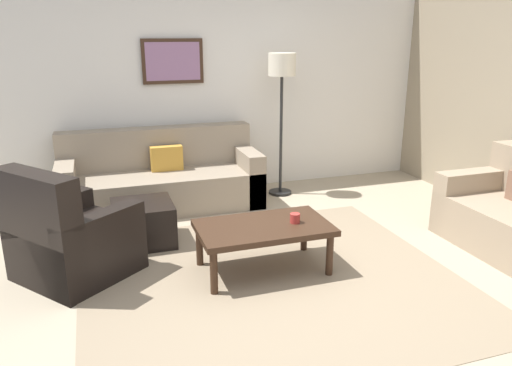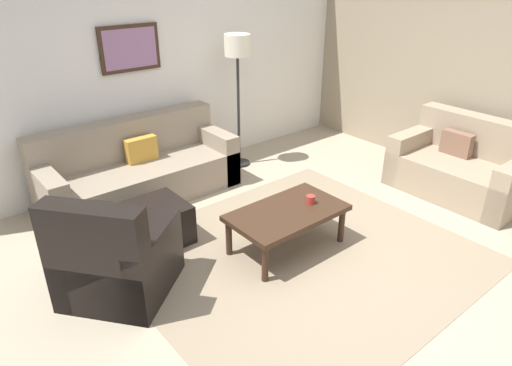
% 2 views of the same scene
% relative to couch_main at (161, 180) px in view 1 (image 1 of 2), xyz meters
% --- Properties ---
extents(ground_plane, '(8.00, 8.00, 0.00)m').
position_rel_couch_main_xyz_m(ground_plane, '(0.59, -2.12, -0.30)').
color(ground_plane, tan).
extents(rear_partition, '(6.00, 0.12, 2.80)m').
position_rel_couch_main_xyz_m(rear_partition, '(0.59, 0.48, 1.10)').
color(rear_partition, silver).
rests_on(rear_partition, ground_plane).
extents(area_rug, '(3.00, 2.74, 0.01)m').
position_rel_couch_main_xyz_m(area_rug, '(0.59, -2.12, -0.30)').
color(area_rug, gray).
rests_on(area_rug, ground_plane).
extents(couch_main, '(2.22, 0.86, 0.88)m').
position_rel_couch_main_xyz_m(couch_main, '(0.00, 0.00, 0.00)').
color(couch_main, gray).
rests_on(couch_main, ground_plane).
extents(armchair_leather, '(1.12, 1.12, 0.95)m').
position_rel_couch_main_xyz_m(armchair_leather, '(-0.96, -1.55, 0.01)').
color(armchair_leather, black).
rests_on(armchair_leather, ground_plane).
extents(ottoman, '(0.56, 0.56, 0.40)m').
position_rel_couch_main_xyz_m(ottoman, '(-0.31, -1.03, -0.10)').
color(ottoman, black).
rests_on(ottoman, ground_plane).
extents(coffee_table, '(1.10, 0.64, 0.41)m').
position_rel_couch_main_xyz_m(coffee_table, '(0.58, -1.92, 0.06)').
color(coffee_table, '#382316').
rests_on(coffee_table, ground_plane).
extents(cup, '(0.08, 0.08, 0.08)m').
position_rel_couch_main_xyz_m(cup, '(0.85, -1.96, 0.15)').
color(cup, '#B2332D').
rests_on(cup, coffee_table).
extents(lamp_standing, '(0.32, 0.32, 1.71)m').
position_rel_couch_main_xyz_m(lamp_standing, '(1.47, -0.03, 1.11)').
color(lamp_standing, black).
rests_on(lamp_standing, ground_plane).
extents(framed_artwork, '(0.71, 0.04, 0.51)m').
position_rel_couch_main_xyz_m(framed_artwork, '(0.27, 0.39, 1.31)').
color(framed_artwork, '#382316').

